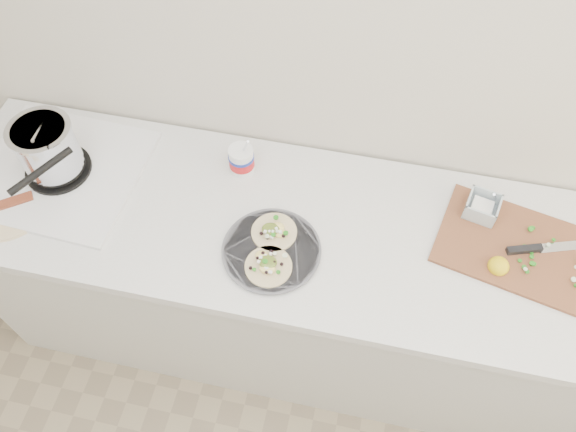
% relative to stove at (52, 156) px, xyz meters
% --- Properties ---
extents(counter, '(2.44, 0.66, 0.90)m').
position_rel_stove_xyz_m(counter, '(0.87, -0.02, -0.53)').
color(counter, silver).
rests_on(counter, ground).
extents(stove, '(0.55, 0.52, 0.26)m').
position_rel_stove_xyz_m(stove, '(0.00, 0.00, 0.00)').
color(stove, silver).
rests_on(stove, counter).
extents(taco_plate, '(0.30, 0.30, 0.04)m').
position_rel_stove_xyz_m(taco_plate, '(0.76, -0.15, -0.07)').
color(taco_plate, '#54545B').
rests_on(taco_plate, counter).
extents(tub, '(0.09, 0.09, 0.19)m').
position_rel_stove_xyz_m(tub, '(0.60, 0.14, -0.02)').
color(tub, white).
rests_on(tub, counter).
extents(cutboard, '(0.51, 0.41, 0.07)m').
position_rel_stove_xyz_m(cutboard, '(1.48, 0.03, -0.07)').
color(cutboard, brown).
rests_on(cutboard, counter).
extents(bacon_plate, '(0.27, 0.27, 0.02)m').
position_rel_stove_xyz_m(bacon_plate, '(-0.11, -0.17, -0.08)').
color(bacon_plate, '#D3BB8D').
rests_on(bacon_plate, counter).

